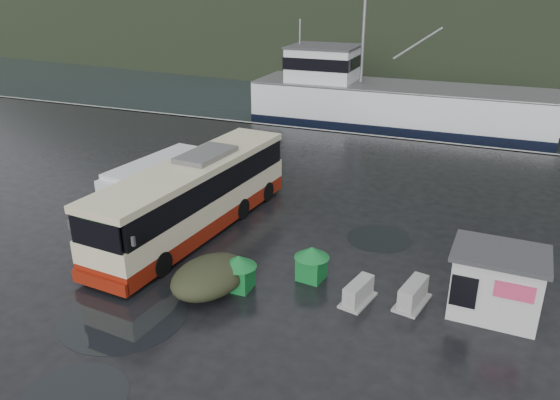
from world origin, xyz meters
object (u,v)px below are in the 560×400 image
at_px(white_van, 163,210).
at_px(fishing_trawler, 398,111).
at_px(waste_bin_left, 311,278).
at_px(waste_bin_right, 239,288).
at_px(coach_bus, 197,230).
at_px(jersey_barrier_b, 358,301).
at_px(jersey_barrier_a, 412,304).
at_px(dome_tent, 210,291).
at_px(ticket_kiosk, 491,313).

relative_size(white_van, fishing_trawler, 0.21).
xyz_separation_m(waste_bin_left, waste_bin_right, (-2.18, -1.62, 0.00)).
relative_size(coach_bus, waste_bin_left, 9.06).
xyz_separation_m(waste_bin_right, jersey_barrier_b, (4.18, 0.77, 0.00)).
bearing_deg(jersey_barrier_a, dome_tent, -164.18).
bearing_deg(ticket_kiosk, waste_bin_right, -166.27).
bearing_deg(coach_bus, white_van, 159.64).
height_order(coach_bus, waste_bin_right, coach_bus).
bearing_deg(waste_bin_left, dome_tent, -143.77).
distance_m(waste_bin_left, waste_bin_right, 2.71).
bearing_deg(waste_bin_right, fishing_trawler, 90.29).
xyz_separation_m(waste_bin_left, jersey_barrier_a, (3.76, -0.30, 0.00)).
height_order(waste_bin_right, ticket_kiosk, ticket_kiosk).
relative_size(dome_tent, jersey_barrier_a, 1.87).
distance_m(waste_bin_left, fishing_trawler, 28.58).
distance_m(jersey_barrier_a, jersey_barrier_b, 1.84).
relative_size(ticket_kiosk, fishing_trawler, 0.10).
bearing_deg(jersey_barrier_b, waste_bin_left, 157.06).
bearing_deg(jersey_barrier_b, ticket_kiosk, 13.18).
relative_size(coach_bus, jersey_barrier_b, 7.66).
relative_size(jersey_barrier_b, fishing_trawler, 0.05).
bearing_deg(jersey_barrier_a, white_van, 163.95).
xyz_separation_m(waste_bin_left, ticket_kiosk, (6.30, 0.16, 0.00)).
relative_size(white_van, jersey_barrier_a, 3.65).
bearing_deg(jersey_barrier_b, waste_bin_right, -169.54).
xyz_separation_m(white_van, fishing_trawler, (6.38, 25.20, 0.00)).
height_order(waste_bin_left, ticket_kiosk, ticket_kiosk).
relative_size(white_van, ticket_kiosk, 2.04).
bearing_deg(fishing_trawler, waste_bin_right, -90.37).
relative_size(coach_bus, white_van, 1.95).
xyz_separation_m(coach_bus, jersey_barrier_a, (9.83, -2.36, 0.00)).
distance_m(dome_tent, fishing_trawler, 30.72).
bearing_deg(white_van, ticket_kiosk, -5.17).
bearing_deg(coach_bus, dome_tent, -50.05).
relative_size(waste_bin_right, ticket_kiosk, 0.44).
distance_m(coach_bus, ticket_kiosk, 12.52).
relative_size(waste_bin_left, dome_tent, 0.42).
height_order(coach_bus, waste_bin_left, coach_bus).
xyz_separation_m(waste_bin_right, ticket_kiosk, (8.48, 1.78, 0.00)).
bearing_deg(jersey_barrier_b, dome_tent, -164.70).
bearing_deg(waste_bin_left, ticket_kiosk, 1.47).
distance_m(waste_bin_left, ticket_kiosk, 6.31).
xyz_separation_m(dome_tent, jersey_barrier_b, (5.03, 1.38, 0.00)).
bearing_deg(fishing_trawler, coach_bus, -98.71).
height_order(waste_bin_left, dome_tent, waste_bin_left).
bearing_deg(ticket_kiosk, waste_bin_left, -176.65).
relative_size(waste_bin_left, fishing_trawler, 0.05).
bearing_deg(waste_bin_right, dome_tent, -144.72).
bearing_deg(dome_tent, jersey_barrier_a, 15.82).
bearing_deg(coach_bus, jersey_barrier_a, -8.88).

